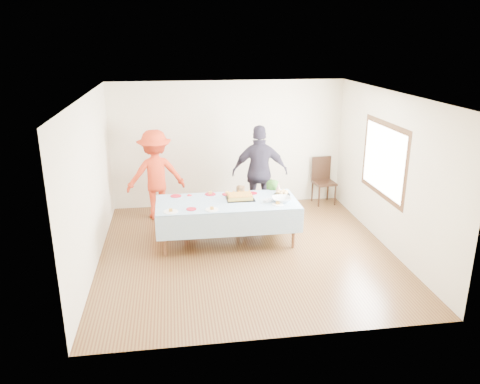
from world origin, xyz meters
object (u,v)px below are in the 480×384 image
object	(u,v)px
party_table	(227,204)
dining_chair	(323,178)
adult_left	(156,175)
birthday_cake	(240,197)

from	to	relation	value
party_table	dining_chair	distance (m)	3.00
party_table	dining_chair	bearing A→B (deg)	37.90
party_table	adult_left	world-z (taller)	adult_left
dining_chair	adult_left	xyz separation A→B (m)	(-3.65, -0.40, 0.34)
birthday_cake	adult_left	size ratio (longest dim) A/B	0.27
adult_left	party_table	bearing A→B (deg)	122.87
party_table	adult_left	xyz separation A→B (m)	(-1.28, 1.44, 0.19)
dining_chair	adult_left	distance (m)	3.68
dining_chair	adult_left	size ratio (longest dim) A/B	0.56
party_table	dining_chair	world-z (taller)	dining_chair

